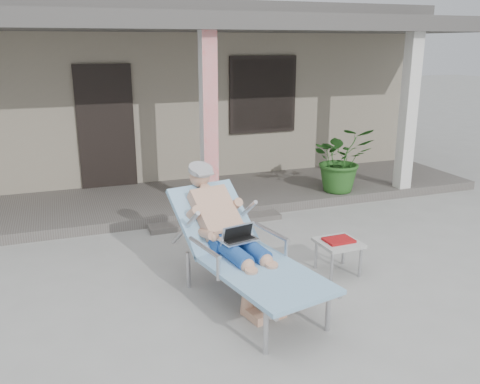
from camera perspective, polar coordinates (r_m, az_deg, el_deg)
name	(u,v)px	position (r m, az deg, el deg)	size (l,w,h in m)	color
ground	(264,275)	(5.96, 2.69, -9.35)	(60.00, 60.00, 0.00)	#9E9E99
house	(153,86)	(11.67, -9.74, 11.67)	(10.40, 5.40, 3.30)	gray
porch_deck	(196,198)	(8.59, -4.97, -0.65)	(10.00, 2.00, 0.15)	#605B56
porch_overhang	(192,29)	(8.16, -5.36, 17.76)	(10.00, 2.30, 2.85)	silver
porch_step	(216,222)	(7.55, -2.69, -3.34)	(2.00, 0.30, 0.07)	#605B56
lounger	(236,219)	(5.20, -0.50, -3.01)	(1.22, 2.22, 1.39)	#B7B7BC
side_table	(338,244)	(6.00, 11.00, -5.78)	(0.48, 0.48, 0.42)	#AEAEA9
potted_palm	(341,159)	(8.73, 11.32, 3.68)	(1.01, 0.87, 1.12)	#26591E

